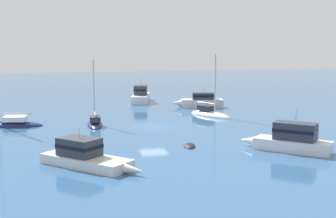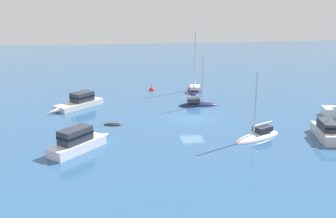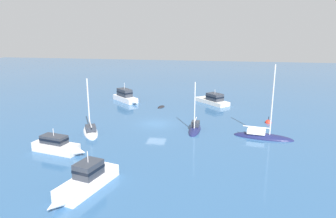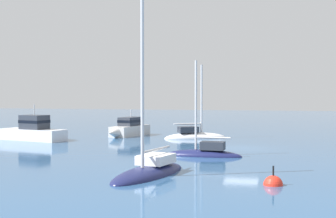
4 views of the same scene
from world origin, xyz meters
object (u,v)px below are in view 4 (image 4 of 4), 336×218
at_px(ketch, 149,172).
at_px(yacht, 195,137).
at_px(motor_cruiser, 31,131).
at_px(channel_buoy, 273,185).
at_px(sloop, 204,154).
at_px(motor_cruiser_1, 129,128).

height_order(ketch, yacht, ketch).
bearing_deg(motor_cruiser, channel_buoy, 156.66).
xyz_separation_m(ketch, channel_buoy, (-1.44, -6.19, -0.14)).
bearing_deg(sloop, ketch, 82.37).
xyz_separation_m(yacht, sloop, (-12.63, -3.05, 0.00)).
height_order(sloop, motor_cruiser_1, sloop).
bearing_deg(channel_buoy, motor_cruiser, 51.50).
relative_size(ketch, yacht, 1.27).
xyz_separation_m(sloop, motor_cruiser_1, (13.49, 9.61, 0.60)).
relative_size(yacht, motor_cruiser_1, 1.13).
height_order(motor_cruiser, motor_cruiser_1, motor_cruiser).
relative_size(motor_cruiser_1, channel_buoy, 4.80).
height_order(ketch, channel_buoy, ketch).
relative_size(yacht, motor_cruiser, 0.94).
xyz_separation_m(motor_cruiser, sloop, (-7.37, -16.56, -0.65)).
relative_size(ketch, motor_cruiser_1, 1.44).
relative_size(ketch, channel_buoy, 6.91).
height_order(yacht, sloop, yacht).
bearing_deg(yacht, channel_buoy, -98.14).
distance_m(motor_cruiser, channel_buoy, 27.27).
bearing_deg(channel_buoy, ketch, 76.89).
bearing_deg(ketch, motor_cruiser_1, -148.65).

